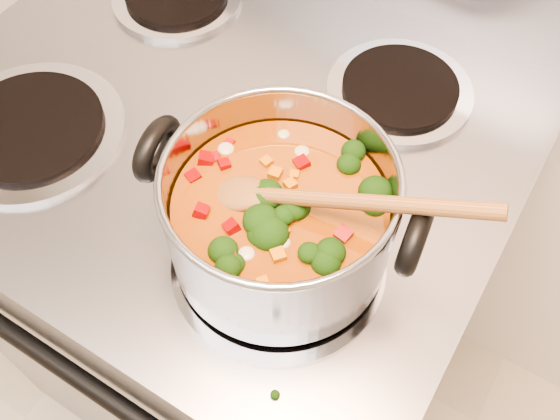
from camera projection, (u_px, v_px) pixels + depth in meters
The scene contains 4 objects.
electric_range at pixel (240, 271), 1.20m from camera, with size 0.79×0.71×1.08m.
stockpot at pixel (280, 217), 0.64m from camera, with size 0.30×0.24×0.14m.
wooden_spoon at pixel (298, 198), 0.60m from camera, with size 0.29×0.10×0.11m.
cooktop_crumbs at pixel (350, 331), 0.65m from camera, with size 0.03×0.29×0.01m.
Camera 1 is at (0.37, 0.72, 1.54)m, focal length 40.00 mm.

